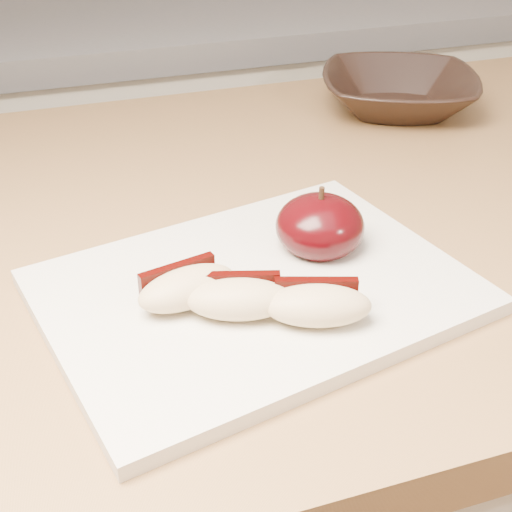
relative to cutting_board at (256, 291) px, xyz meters
name	(u,v)px	position (x,y,z in m)	size (l,w,h in m)	color
back_cabinet	(96,246)	(-0.06, 0.83, -0.44)	(2.40, 0.62, 0.94)	silver
cutting_board	(256,291)	(0.00, 0.00, 0.00)	(0.30, 0.22, 0.01)	silver
apple_half	(320,226)	(0.07, 0.04, 0.02)	(0.07, 0.07, 0.06)	black
apple_wedge_a	(186,287)	(-0.05, -0.01, 0.02)	(0.08, 0.05, 0.03)	tan
apple_wedge_b	(239,298)	(-0.02, -0.03, 0.02)	(0.08, 0.06, 0.03)	tan
apple_wedge_c	(317,304)	(0.03, -0.05, 0.02)	(0.08, 0.06, 0.03)	tan
bowl	(399,92)	(0.28, 0.31, 0.02)	(0.18, 0.18, 0.04)	black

